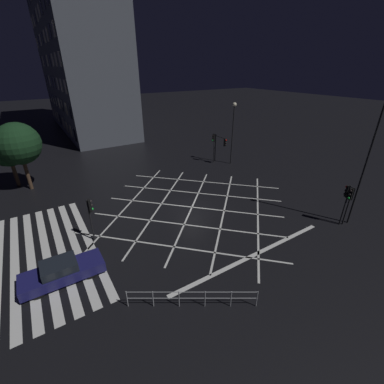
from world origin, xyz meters
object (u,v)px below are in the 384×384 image
object	(u,v)px
traffic_light_nw_cross	(214,142)
street_lamp_east	(233,122)
traffic_light_ne_cross	(349,199)
street_tree_near	(6,147)
traffic_light_median_south	(90,211)
traffic_light_ne_main	(346,197)
street_lamp_west	(372,145)
street_tree_far	(18,144)
traffic_light_nw_main	(221,144)
waiting_car	(62,271)

from	to	relation	value
traffic_light_nw_cross	street_lamp_east	size ratio (longest dim) A/B	0.50
traffic_light_ne_cross	street_tree_near	xyz separation A→B (m)	(-22.33, -21.39, 1.89)
traffic_light_median_south	street_lamp_east	xyz separation A→B (m)	(-7.15, 18.66, 2.87)
traffic_light_ne_main	street_lamp_west	xyz separation A→B (m)	(0.29, 0.82, 3.92)
traffic_light_ne_cross	traffic_light_median_south	bearing A→B (deg)	-26.59
street_tree_far	street_lamp_east	bearing A→B (deg)	76.99
street_lamp_west	traffic_light_nw_main	bearing A→B (deg)	179.92
street_tree_near	street_lamp_east	bearing A→B (deg)	73.81
traffic_light_ne_main	waiting_car	distance (m)	20.11
traffic_light_median_south	street_tree_far	xyz separation A→B (m)	(-12.25, -3.39, 2.33)
traffic_light_ne_cross	street_lamp_east	distance (m)	15.98
street_lamp_east	traffic_light_nw_main	bearing A→B (deg)	-128.29
traffic_light_nw_main	waiting_car	xyz separation A→B (m)	(10.95, -20.16, -1.95)
street_tree_far	waiting_car	distance (m)	15.78
street_tree_near	traffic_light_nw_main	bearing A→B (deg)	75.05
street_tree_near	waiting_car	world-z (taller)	street_tree_near
traffic_light_nw_main	traffic_light_nw_cross	distance (m)	0.98
traffic_light_nw_cross	traffic_light_ne_cross	bearing A→B (deg)	89.66
traffic_light_ne_main	street_tree_near	distance (m)	30.73
traffic_light_ne_main	street_lamp_west	size ratio (longest dim) A/B	0.33
traffic_light_nw_cross	street_tree_far	size ratio (longest dim) A/B	0.56
traffic_light_median_south	street_tree_far	size ratio (longest dim) A/B	0.49
street_lamp_west	traffic_light_ne_cross	bearing A→B (deg)	-97.00
traffic_light_nw_main	traffic_light_ne_cross	xyz separation A→B (m)	(16.44, -0.71, -0.27)
traffic_light_nw_main	waiting_car	bearing A→B (deg)	-61.49
traffic_light_median_south	street_tree_near	world-z (taller)	street_tree_near
street_lamp_east	street_lamp_west	bearing A→B (deg)	-3.85
traffic_light_nw_main	street_lamp_west	xyz separation A→B (m)	(16.52, -0.02, 3.78)
street_tree_near	street_tree_far	bearing A→B (deg)	33.77
waiting_car	street_lamp_east	bearing A→B (deg)	25.56
street_lamp_west	traffic_light_nw_cross	bearing A→B (deg)	-178.07
street_lamp_west	street_tree_far	world-z (taller)	street_lamp_west
traffic_light_nw_cross	waiting_car	distance (m)	22.89
traffic_light_nw_main	street_tree_near	world-z (taller)	street_tree_near
traffic_light_ne_main	street_tree_near	size ratio (longest dim) A/B	0.55
street_lamp_east	street_lamp_west	world-z (taller)	street_lamp_west
traffic_light_ne_main	street_lamp_east	bearing A→B (deg)	-6.96
traffic_light_ne_main	traffic_light_ne_cross	xyz separation A→B (m)	(0.21, 0.14, -0.13)
traffic_light_nw_main	traffic_light_ne_cross	world-z (taller)	traffic_light_nw_main
street_lamp_west	waiting_car	distance (m)	21.67
traffic_light_nw_main	traffic_light_nw_cross	xyz separation A→B (m)	(-0.76, -0.61, 0.11)
traffic_light_nw_main	waiting_car	distance (m)	23.03
traffic_light_ne_cross	street_tree_near	bearing A→B (deg)	-46.24
street_lamp_west	street_tree_near	world-z (taller)	street_lamp_west
street_lamp_east	street_tree_far	distance (m)	22.63
street_lamp_east	street_tree_far	xyz separation A→B (m)	(-5.09, -22.05, -0.54)
traffic_light_nw_cross	traffic_light_ne_main	xyz separation A→B (m)	(16.99, -0.24, -0.24)
traffic_light_ne_main	traffic_light_ne_cross	bearing A→B (deg)	-146.22
traffic_light_ne_main	traffic_light_ne_cross	size ratio (longest dim) A/B	1.06
traffic_light_ne_main	waiting_car	size ratio (longest dim) A/B	0.75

